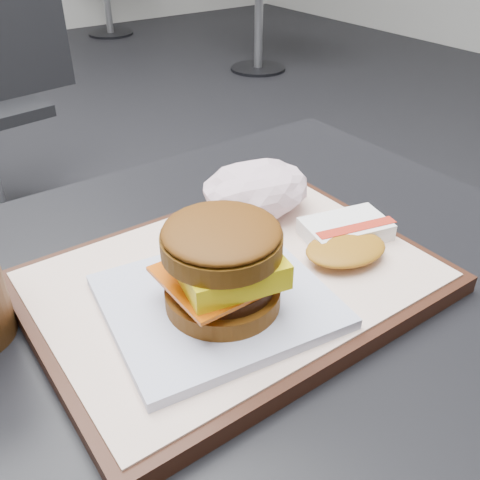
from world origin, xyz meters
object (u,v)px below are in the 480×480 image
serving_tray (235,282)px  crumpled_wrapper (257,190)px  customer_table (218,410)px  breakfast_sandwich (221,274)px  hash_brown (346,238)px

serving_tray → crumpled_wrapper: size_ratio=2.99×
customer_table → crumpled_wrapper: bearing=33.2°
breakfast_sandwich → crumpled_wrapper: size_ratio=1.66×
customer_table → hash_brown: bearing=-17.6°
serving_tray → hash_brown: (0.12, -0.03, 0.02)m
customer_table → crumpled_wrapper: crumpled_wrapper is taller
customer_table → serving_tray: bearing=-47.2°
customer_table → hash_brown: hash_brown is taller
breakfast_sandwich → hash_brown: bearing=3.2°
hash_brown → breakfast_sandwich: bearing=-176.8°
serving_tray → crumpled_wrapper: crumpled_wrapper is taller
breakfast_sandwich → crumpled_wrapper: (0.13, 0.12, -0.01)m
customer_table → hash_brown: size_ratio=6.24×
breakfast_sandwich → crumpled_wrapper: 0.18m
serving_tray → hash_brown: bearing=-12.8°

